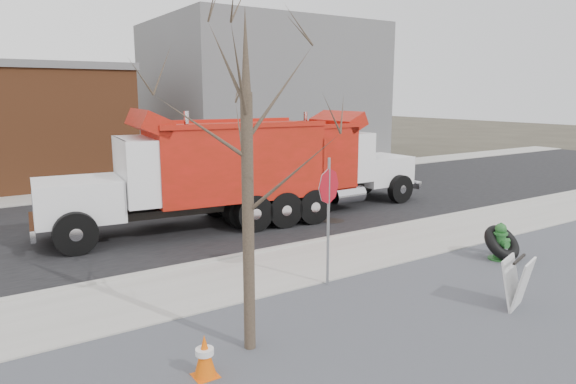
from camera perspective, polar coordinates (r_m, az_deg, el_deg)
ground at (r=12.12m, az=3.16°, el=-8.29°), size 120.00×120.00×0.00m
gravel_verge at (r=9.72m, az=15.79°, el=-13.60°), size 60.00×5.00×0.03m
sidewalk at (r=12.30m, az=2.47°, el=-7.84°), size 60.00×2.50×0.06m
curb at (r=13.32m, az=-0.80°, el=-6.24°), size 60.00×0.15×0.11m
road at (r=17.39m, az=-9.19°, el=-2.43°), size 60.00×9.40×0.02m
far_sidewalk at (r=22.62m, az=-15.08°, el=0.47°), size 60.00×2.00×0.06m
building_grey at (r=31.46m, az=-3.00°, el=10.92°), size 12.00×10.00×8.00m
bare_tree at (r=7.56m, az=-4.59°, el=5.68°), size 3.20×3.20×5.20m
fire_hydrant at (r=13.42m, az=22.49°, el=-5.30°), size 0.53×0.52×0.94m
truck_tire at (r=13.51m, az=22.66°, el=-5.22°), size 0.96×0.86×0.88m
stop_sign at (r=10.47m, az=4.53°, el=-0.86°), size 0.70×0.30×2.71m
sandwich_board at (r=10.56m, az=24.10°, el=-9.23°), size 0.81×0.64×0.98m
traffic_cone_near at (r=7.69m, az=-9.23°, el=-17.60°), size 0.34×0.34×0.66m
dump_truck_red_a at (r=17.54m, az=2.13°, el=3.40°), size 8.22×2.37×3.32m
dump_truck_red_b at (r=15.24m, az=-9.73°, el=2.46°), size 8.36×3.17×3.50m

